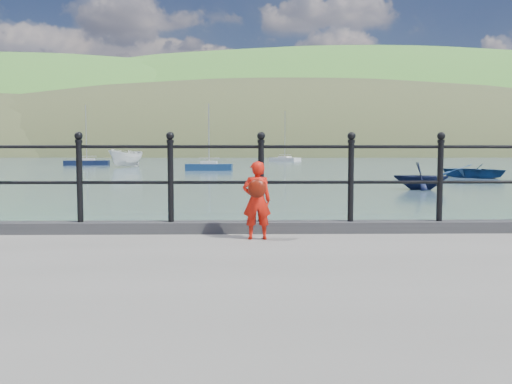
{
  "coord_description": "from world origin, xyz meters",
  "views": [
    {
      "loc": [
        0.38,
        -7.33,
        2.1
      ],
      "look_at": [
        0.53,
        -0.2,
        1.55
      ],
      "focal_mm": 38.0,
      "sensor_mm": 36.0,
      "label": 1
    }
  ],
  "objects_px": {
    "railing": "(216,171)",
    "launch_white": "(126,158)",
    "sailboat_deep": "(285,160)",
    "launch_blue": "(476,171)",
    "child": "(257,200)",
    "sailboat_left": "(87,163)",
    "sailboat_port": "(209,167)",
    "launch_navy": "(421,176)"
  },
  "relations": [
    {
      "from": "railing",
      "to": "launch_blue",
      "type": "bearing_deg",
      "value": 61.94
    },
    {
      "from": "launch_blue",
      "to": "sailboat_left",
      "type": "distance_m",
      "value": 53.55
    },
    {
      "from": "launch_blue",
      "to": "launch_navy",
      "type": "distance_m",
      "value": 15.09
    },
    {
      "from": "launch_navy",
      "to": "sailboat_port",
      "type": "distance_m",
      "value": 30.78
    },
    {
      "from": "launch_navy",
      "to": "sailboat_left",
      "type": "distance_m",
      "value": 57.59
    },
    {
      "from": "launch_white",
      "to": "launch_navy",
      "type": "xyz_separation_m",
      "value": [
        24.23,
        -39.25,
        -0.39
      ]
    },
    {
      "from": "railing",
      "to": "sailboat_deep",
      "type": "relative_size",
      "value": 1.82
    },
    {
      "from": "child",
      "to": "sailboat_left",
      "type": "relative_size",
      "value": 0.11
    },
    {
      "from": "railing",
      "to": "sailboat_left",
      "type": "distance_m",
      "value": 73.01
    },
    {
      "from": "launch_blue",
      "to": "child",
      "type": "bearing_deg",
      "value": -146.49
    },
    {
      "from": "sailboat_deep",
      "to": "launch_navy",
      "type": "bearing_deg",
      "value": -40.56
    },
    {
      "from": "launch_white",
      "to": "launch_blue",
      "type": "bearing_deg",
      "value": -12.0
    },
    {
      "from": "sailboat_left",
      "to": "sailboat_deep",
      "type": "distance_m",
      "value": 41.58
    },
    {
      "from": "railing",
      "to": "launch_blue",
      "type": "distance_m",
      "value": 38.67
    },
    {
      "from": "railing",
      "to": "launch_white",
      "type": "height_order",
      "value": "railing"
    },
    {
      "from": "child",
      "to": "sailboat_left",
      "type": "distance_m",
      "value": 73.68
    },
    {
      "from": "railing",
      "to": "launch_navy",
      "type": "bearing_deg",
      "value": 65.53
    },
    {
      "from": "railing",
      "to": "child",
      "type": "distance_m",
      "value": 0.83
    },
    {
      "from": "launch_white",
      "to": "sailboat_left",
      "type": "relative_size",
      "value": 0.67
    },
    {
      "from": "sailboat_deep",
      "to": "railing",
      "type": "bearing_deg",
      "value": -46.52
    },
    {
      "from": "launch_white",
      "to": "sailboat_left",
      "type": "xyz_separation_m",
      "value": [
        -7.46,
        8.83,
        -0.79
      ]
    },
    {
      "from": "railing",
      "to": "launch_white",
      "type": "xyz_separation_m",
      "value": [
        -14.42,
        60.81,
        -0.7
      ]
    },
    {
      "from": "railing",
      "to": "launch_navy",
      "type": "xyz_separation_m",
      "value": [
        9.81,
        21.55,
        -1.09
      ]
    },
    {
      "from": "launch_white",
      "to": "sailboat_port",
      "type": "xyz_separation_m",
      "value": [
        11.09,
        -11.42,
        -0.79
      ]
    },
    {
      "from": "sailboat_left",
      "to": "sailboat_port",
      "type": "height_order",
      "value": "sailboat_left"
    },
    {
      "from": "sailboat_left",
      "to": "sailboat_deep",
      "type": "height_order",
      "value": "sailboat_deep"
    },
    {
      "from": "child",
      "to": "sailboat_left",
      "type": "xyz_separation_m",
      "value": [
        -22.41,
        70.17,
        -1.16
      ]
    },
    {
      "from": "launch_blue",
      "to": "sailboat_deep",
      "type": "xyz_separation_m",
      "value": [
        -9.98,
        64.22,
        -0.19
      ]
    },
    {
      "from": "child",
      "to": "sailboat_left",
      "type": "height_order",
      "value": "sailboat_left"
    },
    {
      "from": "sailboat_port",
      "to": "railing",
      "type": "bearing_deg",
      "value": -81.22
    },
    {
      "from": "sailboat_port",
      "to": "child",
      "type": "bearing_deg",
      "value": -80.65
    },
    {
      "from": "child",
      "to": "launch_white",
      "type": "relative_size",
      "value": 0.17
    },
    {
      "from": "sailboat_deep",
      "to": "sailboat_port",
      "type": "height_order",
      "value": "sailboat_deep"
    },
    {
      "from": "child",
      "to": "sailboat_deep",
      "type": "bearing_deg",
      "value": -99.48
    },
    {
      "from": "launch_blue",
      "to": "launch_navy",
      "type": "bearing_deg",
      "value": -153.2
    },
    {
      "from": "launch_navy",
      "to": "sailboat_deep",
      "type": "relative_size",
      "value": 0.28
    },
    {
      "from": "child",
      "to": "sailboat_deep",
      "type": "height_order",
      "value": "sailboat_deep"
    },
    {
      "from": "launch_navy",
      "to": "launch_blue",
      "type": "bearing_deg",
      "value": -16.17
    },
    {
      "from": "launch_navy",
      "to": "sailboat_left",
      "type": "relative_size",
      "value": 0.32
    },
    {
      "from": "child",
      "to": "sailboat_port",
      "type": "height_order",
      "value": "sailboat_port"
    },
    {
      "from": "launch_white",
      "to": "railing",
      "type": "bearing_deg",
      "value": -49.34
    },
    {
      "from": "launch_blue",
      "to": "launch_white",
      "type": "height_order",
      "value": "launch_white"
    }
  ]
}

